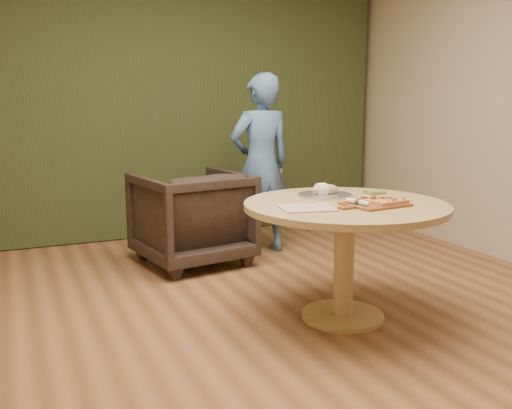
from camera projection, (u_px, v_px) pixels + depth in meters
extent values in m
cube|color=#96653C|center=(286.00, 345.00, 3.27)|extent=(5.00, 6.00, 0.02)
cube|color=beige|center=(153.00, 97.00, 5.72)|extent=(5.00, 0.02, 2.80)
cube|color=#283418|center=(156.00, 97.00, 5.62)|extent=(4.80, 0.14, 2.78)
cylinder|color=tan|center=(342.00, 315.00, 3.65)|extent=(0.53, 0.53, 0.03)
cylinder|color=tan|center=(344.00, 264.00, 3.59)|extent=(0.13, 0.13, 0.68)
cylinder|color=tan|center=(346.00, 206.00, 3.52)|extent=(1.26, 1.26, 0.04)
cube|color=brown|center=(375.00, 204.00, 3.42)|extent=(0.38, 0.32, 0.01)
cube|color=brown|center=(347.00, 208.00, 3.31)|extent=(0.11, 0.06, 0.01)
cube|color=tan|center=(383.00, 201.00, 3.44)|extent=(0.25, 0.25, 0.02)
cylinder|color=#661205|center=(374.00, 198.00, 3.44)|extent=(0.04, 0.04, 0.00)
cylinder|color=#661205|center=(384.00, 198.00, 3.46)|extent=(0.04, 0.04, 0.00)
cylinder|color=#661205|center=(364.00, 198.00, 3.47)|extent=(0.05, 0.05, 0.00)
cube|color=#B67F44|center=(381.00, 197.00, 3.44)|extent=(0.03, 0.03, 0.01)
cube|color=#B67F44|center=(393.00, 200.00, 3.37)|extent=(0.02, 0.02, 0.01)
cube|color=#B67F44|center=(394.00, 199.00, 3.40)|extent=(0.03, 0.03, 0.01)
cube|color=#B67F44|center=(386.00, 198.00, 3.44)|extent=(0.02, 0.02, 0.01)
cube|color=#B67F44|center=(374.00, 196.00, 3.49)|extent=(0.02, 0.02, 0.01)
cube|color=#B67F44|center=(390.00, 198.00, 3.43)|extent=(0.03, 0.03, 0.01)
cube|color=#B67F44|center=(403.00, 198.00, 3.41)|extent=(0.02, 0.02, 0.01)
cube|color=#417B27|center=(377.00, 197.00, 3.50)|extent=(0.01, 0.01, 0.00)
cube|color=#417B27|center=(371.00, 197.00, 3.49)|extent=(0.01, 0.01, 0.00)
cube|color=#417B27|center=(388.00, 200.00, 3.37)|extent=(0.01, 0.01, 0.00)
cube|color=#417B27|center=(389.00, 200.00, 3.37)|extent=(0.01, 0.01, 0.00)
cube|color=#417B27|center=(383.00, 197.00, 3.49)|extent=(0.01, 0.01, 0.00)
cube|color=#417B27|center=(389.00, 200.00, 3.39)|extent=(0.01, 0.01, 0.00)
cube|color=#8C4D77|center=(396.00, 199.00, 3.43)|extent=(0.03, 0.02, 0.00)
cube|color=#8C4D77|center=(394.00, 198.00, 3.46)|extent=(0.03, 0.02, 0.00)
cube|color=#8C4D77|center=(373.00, 197.00, 3.48)|extent=(0.03, 0.02, 0.00)
cube|color=#8C4D77|center=(380.00, 198.00, 3.45)|extent=(0.03, 0.02, 0.00)
cylinder|color=white|center=(358.00, 202.00, 3.37)|extent=(0.07, 0.17, 0.03)
cylinder|color=#194C26|center=(358.00, 202.00, 3.37)|extent=(0.04, 0.03, 0.03)
cube|color=silver|center=(346.00, 200.00, 3.44)|extent=(0.03, 0.04, 0.00)
cube|color=white|center=(307.00, 208.00, 3.32)|extent=(0.35, 0.31, 0.01)
cylinder|color=silver|center=(325.00, 196.00, 3.75)|extent=(0.35, 0.35, 0.01)
cylinder|color=silver|center=(325.00, 195.00, 3.75)|extent=(0.36, 0.36, 0.02)
ellipsoid|color=tan|center=(325.00, 190.00, 3.74)|extent=(0.19, 0.08, 0.07)
cylinder|color=white|center=(321.00, 190.00, 3.73)|extent=(0.06, 0.09, 0.09)
cube|color=#51612B|center=(375.00, 192.00, 3.84)|extent=(0.13, 0.11, 0.02)
imported|color=black|center=(192.00, 213.00, 4.79)|extent=(0.97, 0.92, 0.87)
imported|color=#456C9A|center=(261.00, 165.00, 5.08)|extent=(0.60, 0.41, 1.60)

